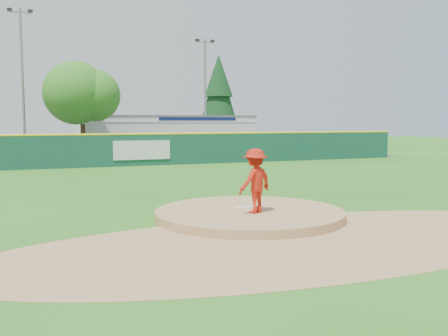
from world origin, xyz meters
name	(u,v)px	position (x,y,z in m)	size (l,w,h in m)	color
ground	(249,218)	(0.00, 0.00, 0.00)	(120.00, 120.00, 0.00)	#286B19
pitchers_mound	(249,218)	(0.00, 0.00, 0.00)	(5.50, 5.50, 0.50)	#9E774C
pitching_rubber	(245,208)	(0.00, 0.30, 0.27)	(0.60, 0.15, 0.04)	white
infield_dirt_arc	(303,241)	(0.00, -3.00, 0.01)	(15.40, 15.40, 0.01)	#9E774C
parking_lot	(107,157)	(0.00, 27.00, 0.01)	(44.00, 16.00, 0.02)	#38383A
pitcher	(255,181)	(-0.05, -0.46, 1.16)	(1.17, 0.67, 1.82)	#B11E0F
van	(159,152)	(2.91, 21.87, 0.63)	(2.01, 4.36, 1.21)	silver
pool_building_grp	(164,133)	(6.00, 31.99, 1.66)	(15.20, 8.20, 3.31)	silver
fence_banners	(33,152)	(-5.58, 17.92, 1.00)	(16.40, 0.04, 1.20)	#570C0F
outfield_fence	(129,149)	(0.00, 18.00, 1.09)	(40.00, 0.14, 2.07)	#144133
deciduous_tree	(82,97)	(-2.00, 25.00, 4.55)	(5.60, 5.60, 7.36)	#382314
conifer_tree	(219,95)	(13.00, 36.00, 5.54)	(4.40, 4.40, 9.50)	#382314
light_pole_left	(22,77)	(-6.00, 27.00, 6.05)	(1.75, 0.25, 11.00)	gray
light_pole_right	(205,90)	(9.00, 29.00, 5.54)	(1.75, 0.25, 10.00)	gray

